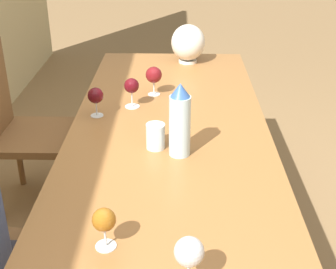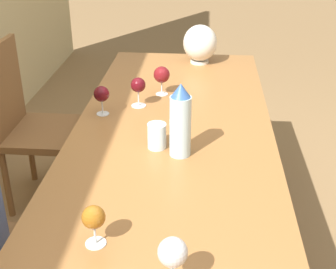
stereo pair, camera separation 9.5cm
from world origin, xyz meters
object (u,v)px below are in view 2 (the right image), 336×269
Objects in this scene: vase at (200,43)px; wine_glass_0 at (102,94)px; water_tumbler at (157,136)px; chair_far at (32,122)px; wine_glass_1 at (138,86)px; wine_glass_3 at (173,253)px; water_bottle at (180,121)px; wine_glass_2 at (162,75)px; wine_glass_4 at (94,218)px.

wine_glass_0 is (-0.78, 0.43, -0.02)m from vase.
chair_far reaches higher than water_tumbler.
wine_glass_1 is at bearing -55.01° from wine_glass_0.
wine_glass_3 is (-0.74, -0.12, 0.06)m from water_tumbler.
wine_glass_0 is (0.35, 0.38, -0.05)m from water_bottle.
wine_glass_2 is at bearing -43.42° from wine_glass_0.
water_bottle is 2.28× the size of wine_glass_4.
wine_glass_2 is (0.26, -0.25, 0.01)m from wine_glass_0.
water_bottle reaches higher than wine_glass_2.
vase is 1.77× the size of wine_glass_4.
wine_glass_1 is 1.17m from wine_glass_3.
water_bottle is 2.15× the size of wine_glass_0.
wine_glass_1 is at bearing 26.39° from water_bottle.
wine_glass_3 reaches higher than wine_glass_0.
water_tumbler is 0.75× the size of wine_glass_0.
wine_glass_3 is at bearing -147.47° from chair_far.
wine_glass_0 is at bearing 10.54° from wine_glass_4.
wine_glass_4 is 0.14× the size of chair_far.
wine_glass_1 is at bearing 17.84° from water_tumbler.
water_tumbler is (0.05, 0.09, -0.09)m from water_bottle.
vase is (1.08, -0.14, 0.07)m from water_tumbler.
water_tumbler is 0.70× the size of wine_glass_2.
wine_glass_0 is 0.89× the size of wine_glass_3.
water_bottle is at bearing -168.08° from wine_glass_2.
chair_far reaches higher than wine_glass_1.
wine_glass_1 is (0.45, 0.22, -0.04)m from water_bottle.
wine_glass_0 is 0.36m from wine_glass_2.
wine_glass_2 is (0.56, 0.03, 0.05)m from water_tumbler.
chair_far reaches higher than wine_glass_0.
wine_glass_2 is at bearing 161.09° from vase.
wine_glass_3 is 1.67m from chair_far.
wine_glass_0 is 0.18m from wine_glass_1.
water_bottle is at bearing -153.61° from wine_glass_1.
vase reaches higher than wine_glass_1.
water_bottle is at bearing 177.45° from vase.
chair_far is at bearing 27.75° from wine_glass_4.
vase is at bearing -7.63° from water_tumbler.
wine_glass_1 is 0.75m from chair_far.
water_tumbler is at bearing -130.05° from chair_far.
water_bottle is 2.06× the size of wine_glass_1.
water_bottle is 1.16m from chair_far.
wine_glass_3 reaches higher than wine_glass_4.
wine_glass_4 is (-1.15, 0.08, -0.01)m from wine_glass_2.
wine_glass_2 is (-0.52, 0.18, -0.02)m from vase.
water_tumbler is at bearing -11.07° from wine_glass_4.
wine_glass_1 reaches higher than wine_glass_0.
vase is at bearing -64.51° from chair_far.
water_bottle is 0.58m from wine_glass_4.
water_bottle is 1.91× the size of wine_glass_3.
water_tumbler is 0.41m from wine_glass_0.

